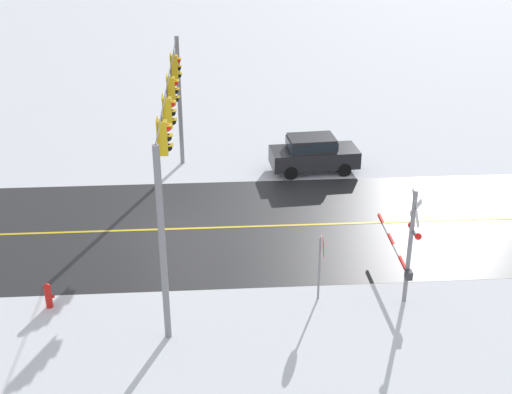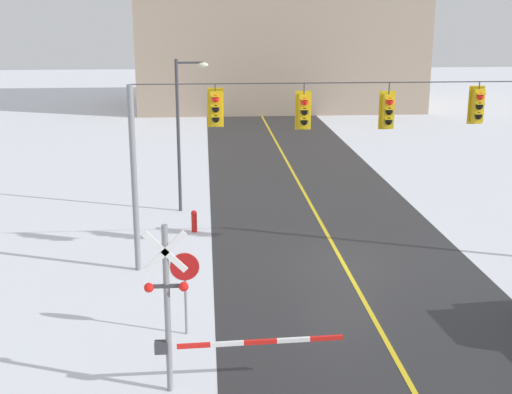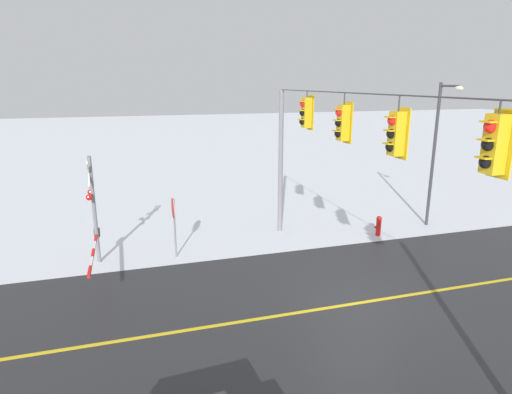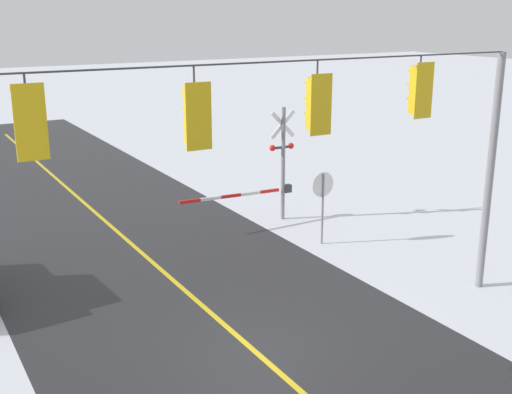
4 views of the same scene
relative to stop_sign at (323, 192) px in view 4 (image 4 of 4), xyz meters
name	(u,v)px [view 4 (image 4 of 4)]	position (x,y,z in m)	size (l,w,h in m)	color
ground_plane	(255,352)	(5.28, 4.87, -1.71)	(160.00, 160.00, 0.00)	silver
signal_span	(256,153)	(5.24, 4.86, 2.72)	(14.20, 0.47, 6.22)	gray
stop_sign	(323,192)	(0.00, 0.00, 0.00)	(0.80, 0.09, 2.35)	gray
railroad_crossing	(274,166)	(0.06, -2.81, 0.25)	(4.47, 0.31, 4.00)	gray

